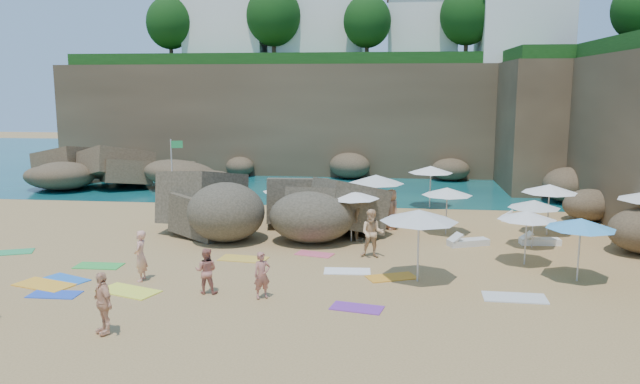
# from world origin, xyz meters

# --- Properties ---
(ground) EXTENTS (120.00, 120.00, 0.00)m
(ground) POSITION_xyz_m (0.00, 0.00, 0.00)
(ground) COLOR tan
(ground) RESTS_ON ground
(seawater) EXTENTS (120.00, 120.00, 0.00)m
(seawater) POSITION_xyz_m (0.00, 30.00, 0.00)
(seawater) COLOR #0C4751
(seawater) RESTS_ON ground
(cliff_back) EXTENTS (44.00, 8.00, 8.00)m
(cliff_back) POSITION_xyz_m (2.00, 25.00, 4.00)
(cliff_back) COLOR brown
(cliff_back) RESTS_ON ground
(cliff_corner) EXTENTS (10.00, 12.00, 8.00)m
(cliff_corner) POSITION_xyz_m (17.00, 20.00, 4.00)
(cliff_corner) COLOR brown
(cliff_corner) RESTS_ON ground
(rock_promontory) EXTENTS (12.00, 7.00, 2.00)m
(rock_promontory) POSITION_xyz_m (-11.00, 16.00, 0.00)
(rock_promontory) COLOR brown
(rock_promontory) RESTS_ON ground
(clifftop_buildings) EXTENTS (28.48, 9.48, 7.00)m
(clifftop_buildings) POSITION_xyz_m (2.96, 25.79, 11.24)
(clifftop_buildings) COLOR white
(clifftop_buildings) RESTS_ON cliff_back
(clifftop_trees) EXTENTS (35.60, 23.82, 4.40)m
(clifftop_trees) POSITION_xyz_m (4.78, 19.52, 11.26)
(clifftop_trees) COLOR #11380F
(clifftop_trees) RESTS_ON ground
(marina_masts) EXTENTS (3.10, 0.10, 6.00)m
(marina_masts) POSITION_xyz_m (-16.50, 30.00, 3.00)
(marina_masts) COLOR white
(marina_masts) RESTS_ON ground
(rock_outcrop) EXTENTS (8.62, 7.35, 2.95)m
(rock_outcrop) POSITION_xyz_m (-0.18, 3.46, 0.00)
(rock_outcrop) COLOR brown
(rock_outcrop) RESTS_ON ground
(flag_pole) EXTENTS (0.68, 0.24, 3.56)m
(flag_pole) POSITION_xyz_m (-7.13, 10.30, 2.27)
(flag_pole) COLOR silver
(flag_pole) RESTS_ON ground
(parasol_0) EXTENTS (1.97, 1.97, 1.86)m
(parasol_0) POSITION_xyz_m (-0.04, 5.46, 1.71)
(parasol_0) COLOR silver
(parasol_0) RESTS_ON ground
(parasol_1) EXTENTS (2.21, 2.21, 2.09)m
(parasol_1) POSITION_xyz_m (7.46, 4.28, 1.92)
(parasol_1) COLOR silver
(parasol_1) RESTS_ON ground
(parasol_2) EXTENTS (2.38, 2.38, 2.25)m
(parasol_2) POSITION_xyz_m (7.07, 10.45, 2.06)
(parasol_2) COLOR silver
(parasol_2) RESTS_ON ground
(parasol_3) EXTENTS (2.38, 2.38, 2.25)m
(parasol_3) POSITION_xyz_m (11.87, 4.68, 2.07)
(parasol_3) COLOR silver
(parasol_3) RESTS_ON ground
(parasol_5) EXTENTS (2.33, 2.33, 2.21)m
(parasol_5) POSITION_xyz_m (3.39, 2.51, 2.03)
(parasol_5) COLOR silver
(parasol_5) RESTS_ON ground
(parasol_6) EXTENTS (1.99, 1.99, 1.89)m
(parasol_6) POSITION_xyz_m (2.12, 3.46, 1.73)
(parasol_6) COLOR silver
(parasol_6) RESTS_ON ground
(parasol_7) EXTENTS (2.60, 2.60, 2.46)m
(parasol_7) POSITION_xyz_m (4.31, 5.31, 2.26)
(parasol_7) COLOR silver
(parasol_7) RESTS_ON ground
(parasol_8) EXTENTS (2.07, 2.07, 1.96)m
(parasol_8) POSITION_xyz_m (10.75, 2.35, 1.80)
(parasol_8) COLOR silver
(parasol_8) RESTS_ON ground
(parasol_9) EXTENTS (2.12, 2.12, 2.01)m
(parasol_9) POSITION_xyz_m (9.96, -0.19, 1.84)
(parasol_9) COLOR silver
(parasol_9) RESTS_ON ground
(parasol_10) EXTENTS (2.28, 2.28, 2.15)m
(parasol_10) POSITION_xyz_m (11.32, -2.01, 1.98)
(parasol_10) COLOR silver
(parasol_10) RESTS_ON ground
(parasol_11) EXTENTS (2.60, 2.60, 2.46)m
(parasol_11) POSITION_xyz_m (5.98, -2.70, 2.26)
(parasol_11) COLOR silver
(parasol_11) RESTS_ON ground
(lounger_0) EXTENTS (1.57, 1.23, 0.24)m
(lounger_0) POSITION_xyz_m (5.28, 6.15, 0.12)
(lounger_0) COLOR white
(lounger_0) RESTS_ON ground
(lounger_1) EXTENTS (2.06, 1.32, 0.30)m
(lounger_1) POSITION_xyz_m (2.38, 8.20, 0.15)
(lounger_1) COLOR silver
(lounger_1) RESTS_ON ground
(lounger_2) EXTENTS (1.66, 0.68, 0.25)m
(lounger_2) POSITION_xyz_m (11.19, 2.90, 0.13)
(lounger_2) COLOR white
(lounger_2) RESTS_ON ground
(lounger_3) EXTENTS (2.08, 1.30, 0.31)m
(lounger_3) POSITION_xyz_m (1.19, 4.99, 0.15)
(lounger_3) COLOR white
(lounger_3) RESTS_ON ground
(lounger_4) EXTENTS (1.74, 0.98, 0.26)m
(lounger_4) POSITION_xyz_m (11.20, 7.24, 0.13)
(lounger_4) COLOR white
(lounger_4) RESTS_ON ground
(lounger_5) EXTENTS (1.78, 1.16, 0.26)m
(lounger_5) POSITION_xyz_m (8.22, 2.36, 0.13)
(lounger_5) COLOR silver
(lounger_5) RESTS_ON ground
(towel_0) EXTENTS (1.58, 0.82, 0.03)m
(towel_0) POSITION_xyz_m (-5.39, -5.45, 0.01)
(towel_0) COLOR blue
(towel_0) RESTS_ON ground
(towel_2) EXTENTS (2.15, 1.52, 0.03)m
(towel_2) POSITION_xyz_m (-6.24, -4.59, 0.02)
(towel_2) COLOR #FFA928
(towel_2) RESTS_ON ground
(towel_3) EXTENTS (1.69, 0.87, 0.03)m
(towel_3) POSITION_xyz_m (-5.49, -2.29, 0.01)
(towel_3) COLOR green
(towel_3) RESTS_ON ground
(towel_4) EXTENTS (1.87, 1.09, 0.03)m
(towel_4) POSITION_xyz_m (-0.48, -0.73, 0.02)
(towel_4) COLOR gold
(towel_4) RESTS_ON ground
(towel_5) EXTENTS (1.68, 0.91, 0.03)m
(towel_5) POSITION_xyz_m (3.56, -1.88, 0.01)
(towel_5) COLOR white
(towel_5) RESTS_ON ground
(towel_6) EXTENTS (1.65, 1.06, 0.03)m
(towel_6) POSITION_xyz_m (4.12, -5.52, 0.01)
(towel_6) COLOR purple
(towel_6) RESTS_ON ground
(towel_8) EXTENTS (1.83, 1.40, 0.03)m
(towel_8) POSITION_xyz_m (-5.85, -3.97, 0.01)
(towel_8) COLOR blue
(towel_8) RESTS_ON ground
(towel_9) EXTENTS (1.59, 1.08, 0.03)m
(towel_9) POSITION_xyz_m (2.11, 0.25, 0.01)
(towel_9) COLOR #E45873
(towel_9) RESTS_ON ground
(towel_10) EXTENTS (1.87, 1.44, 0.03)m
(towel_10) POSITION_xyz_m (5.12, -2.40, 0.01)
(towel_10) COLOR orange
(towel_10) RESTS_ON ground
(towel_11) EXTENTS (1.89, 1.43, 0.03)m
(towel_11) POSITION_xyz_m (-9.81, -0.94, 0.01)
(towel_11) COLOR #2D9E56
(towel_11) RESTS_ON ground
(towel_12) EXTENTS (2.16, 1.58, 0.03)m
(towel_12) POSITION_xyz_m (-3.21, -4.88, 0.02)
(towel_12) COLOR #F5F941
(towel_12) RESTS_ON ground
(towel_13) EXTENTS (1.95, 1.02, 0.03)m
(towel_13) POSITION_xyz_m (8.92, -4.04, 0.02)
(towel_13) COLOR silver
(towel_13) RESTS_ON ground
(person_stand_1) EXTENTS (0.73, 0.58, 1.47)m
(person_stand_1) POSITION_xyz_m (-0.69, -4.72, 0.73)
(person_stand_1) COLOR #B96D5C
(person_stand_1) RESTS_ON ground
(person_stand_2) EXTENTS (1.21, 0.81, 1.73)m
(person_stand_2) POSITION_xyz_m (1.02, 7.80, 0.87)
(person_stand_2) COLOR tan
(person_stand_2) RESTS_ON ground
(person_stand_3) EXTENTS (0.54, 1.14, 1.89)m
(person_stand_3) POSITION_xyz_m (3.67, 2.57, 0.94)
(person_stand_3) COLOR #95734A
(person_stand_3) RESTS_ON ground
(person_stand_4) EXTENTS (0.94, 1.02, 1.85)m
(person_stand_4) POSITION_xyz_m (5.04, 5.00, 0.93)
(person_stand_4) COLOR tan
(person_stand_4) RESTS_ON ground
(person_stand_5) EXTENTS (1.38, 1.11, 1.50)m
(person_stand_5) POSITION_xyz_m (-4.14, 8.44, 0.75)
(person_stand_5) COLOR tan
(person_stand_5) RESTS_ON ground
(person_stand_6) EXTENTS (0.47, 0.66, 1.73)m
(person_stand_6) POSITION_xyz_m (-3.25, -3.74, 0.86)
(person_stand_6) COLOR #E49A81
(person_stand_6) RESTS_ON ground
(person_lie_1) EXTENTS (1.83, 1.89, 0.40)m
(person_lie_1) POSITION_xyz_m (-2.40, -8.24, 0.20)
(person_lie_1) COLOR #E9AC84
(person_lie_1) RESTS_ON ground
(person_lie_4) EXTENTS (1.21, 1.50, 0.35)m
(person_lie_4) POSITION_xyz_m (1.17, -5.02, 0.17)
(person_lie_4) COLOR #A96354
(person_lie_4) RESTS_ON ground
(person_lie_5) EXTENTS (0.99, 1.88, 0.70)m
(person_lie_5) POSITION_xyz_m (4.35, 0.07, 0.35)
(person_lie_5) COLOR #DBAD7C
(person_lie_5) RESTS_ON ground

